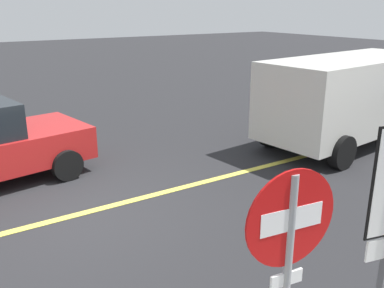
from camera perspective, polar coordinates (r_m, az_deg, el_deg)
ground_plane at (r=7.66m, az=-15.49°, el=-9.21°), size 80.00×80.00×0.00m
lane_marking_centre at (r=8.87m, az=3.25°, el=-4.65°), size 28.00×0.16×0.01m
stop_sign at (r=3.36m, az=12.60°, el=-15.14°), size 0.76×0.12×2.34m
white_van at (r=11.58m, az=20.25°, el=6.16°), size 5.38×2.70×2.20m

